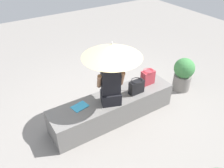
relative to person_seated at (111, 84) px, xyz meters
name	(u,v)px	position (x,y,z in m)	size (l,w,h in m)	color
ground_plane	(113,117)	(0.11, 0.10, -0.88)	(14.00, 14.00, 0.00)	gray
stone_bench	(113,107)	(0.11, 0.10, -0.63)	(2.47, 0.61, 0.49)	slate
person_seated	(111,84)	(0.00, 0.00, 0.00)	(0.51, 0.38, 0.90)	black
parasol	(112,50)	(0.03, 0.01, 0.64)	(0.99, 0.99, 1.17)	#B7B7BC
handbag_black	(137,87)	(0.57, -0.01, -0.25)	(0.29, 0.22, 0.28)	black
tote_bag_canvas	(148,77)	(0.95, 0.12, -0.24)	(0.26, 0.20, 0.31)	#B2333D
magazine	(80,106)	(-0.53, 0.18, -0.38)	(0.28, 0.20, 0.01)	#339ED1
planter_near	(183,73)	(1.98, 0.08, -0.46)	(0.46, 0.46, 0.78)	gray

